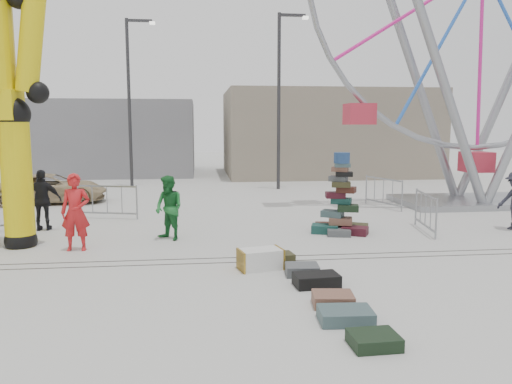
{
  "coord_description": "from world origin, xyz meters",
  "views": [
    {
      "loc": [
        -0.72,
        -9.99,
        2.99
      ],
      "look_at": [
        0.75,
        2.65,
        1.27
      ],
      "focal_mm": 35.0,
      "sensor_mm": 36.0,
      "label": 1
    }
  ],
  "objects": [
    {
      "name": "ground",
      "position": [
        0.0,
        0.0,
        0.0
      ],
      "size": [
        90.0,
        90.0,
        0.0
      ],
      "primitive_type": "plane",
      "color": "#9E9E99",
      "rests_on": "ground"
    },
    {
      "name": "track_line_near",
      "position": [
        0.0,
        0.6,
        0.0
      ],
      "size": [
        40.0,
        0.04,
        0.01
      ],
      "primitive_type": "cube",
      "color": "#47443F",
      "rests_on": "ground"
    },
    {
      "name": "track_line_far",
      "position": [
        0.0,
        1.0,
        0.0
      ],
      "size": [
        40.0,
        0.04,
        0.01
      ],
      "primitive_type": "cube",
      "color": "#47443F",
      "rests_on": "ground"
    },
    {
      "name": "building_right",
      "position": [
        7.0,
        20.0,
        2.5
      ],
      "size": [
        12.0,
        8.0,
        5.0
      ],
      "primitive_type": "cube",
      "color": "gray",
      "rests_on": "ground"
    },
    {
      "name": "building_left",
      "position": [
        -6.0,
        22.0,
        2.2
      ],
      "size": [
        10.0,
        8.0,
        4.4
      ],
      "primitive_type": "cube",
      "color": "gray",
      "rests_on": "ground"
    },
    {
      "name": "lamp_post_right",
      "position": [
        3.09,
        13.0,
        4.48
      ],
      "size": [
        1.41,
        0.25,
        8.0
      ],
      "color": "#2D2D30",
      "rests_on": "ground"
    },
    {
      "name": "lamp_post_left",
      "position": [
        -3.91,
        15.0,
        4.48
      ],
      "size": [
        1.41,
        0.25,
        8.0
      ],
      "color": "#2D2D30",
      "rests_on": "ground"
    },
    {
      "name": "suitcase_tower",
      "position": [
        3.2,
        3.34,
        0.63
      ],
      "size": [
        1.75,
        1.44,
        2.24
      ],
      "rotation": [
        0.0,
        0.0,
        -0.37
      ],
      "color": "#16443E",
      "rests_on": "ground"
    },
    {
      "name": "steamer_trunk",
      "position": [
        0.54,
        0.05,
        0.21
      ],
      "size": [
        0.99,
        0.7,
        0.42
      ],
      "primitive_type": "cube",
      "rotation": [
        0.0,
        0.0,
        0.22
      ],
      "color": "silver",
      "rests_on": "ground"
    },
    {
      "name": "row_case_0",
      "position": [
        0.92,
        0.47,
        0.1
      ],
      "size": [
        0.85,
        0.58,
        0.21
      ],
      "primitive_type": "cube",
      "rotation": [
        0.0,
        0.0,
        0.15
      ],
      "color": "#36341B",
      "rests_on": "ground"
    },
    {
      "name": "row_case_1",
      "position": [
        1.32,
        -0.46,
        0.11
      ],
      "size": [
        0.7,
        0.59,
        0.21
      ],
      "primitive_type": "cube",
      "rotation": [
        0.0,
        0.0,
        -0.09
      ],
      "color": "#4F5356",
      "rests_on": "ground"
    },
    {
      "name": "row_case_2",
      "position": [
        1.44,
        -1.18,
        0.12
      ],
      "size": [
        0.87,
        0.58,
        0.24
      ],
      "primitive_type": "cube",
      "rotation": [
        0.0,
        0.0,
        0.08
      ],
      "color": "black",
      "rests_on": "ground"
    },
    {
      "name": "row_case_3",
      "position": [
        1.48,
        -2.21,
        0.11
      ],
      "size": [
        0.73,
        0.61,
        0.21
      ],
      "primitive_type": "cube",
      "rotation": [
        0.0,
        0.0,
        -0.12
      ],
      "color": "brown",
      "rests_on": "ground"
    },
    {
      "name": "row_case_4",
      "position": [
        1.48,
        -2.91,
        0.1
      ],
      "size": [
        0.85,
        0.62,
        0.21
      ],
      "primitive_type": "cube",
      "rotation": [
        0.0,
        0.0,
        -0.06
      ],
      "color": "#3F585B",
      "rests_on": "ground"
    },
    {
      "name": "row_case_5",
      "position": [
        1.61,
        -3.79,
        0.09
      ],
      "size": [
        0.67,
        0.56,
        0.19
      ],
      "primitive_type": "cube",
      "rotation": [
        0.0,
        0.0,
        0.04
      ],
      "color": "black",
      "rests_on": "ground"
    },
    {
      "name": "barricade_dummy_c",
      "position": [
        -3.65,
        6.23,
        0.55
      ],
      "size": [
        1.96,
        0.62,
        1.1
      ],
      "primitive_type": null,
      "rotation": [
        0.0,
        0.0,
        -0.26
      ],
      "color": "gray",
      "rests_on": "ground"
    },
    {
      "name": "barricade_wheel_front",
      "position": [
        5.62,
        3.19,
        0.55
      ],
      "size": [
        0.43,
        1.99,
        1.1
      ],
      "primitive_type": null,
      "rotation": [
        0.0,
        0.0,
        1.4
      ],
      "color": "gray",
      "rests_on": "ground"
    },
    {
      "name": "barricade_wheel_back",
      "position": [
        5.95,
        7.32,
        0.55
      ],
      "size": [
        0.72,
        1.93,
        1.1
      ],
      "primitive_type": null,
      "rotation": [
        0.0,
        0.0,
        -1.25
      ],
      "color": "gray",
      "rests_on": "ground"
    },
    {
      "name": "pedestrian_red",
      "position": [
        -3.64,
        2.12,
        0.93
      ],
      "size": [
        0.68,
        0.45,
        1.86
      ],
      "primitive_type": "imported",
      "rotation": [
        0.0,
        0.0,
        0.01
      ],
      "color": "red",
      "rests_on": "ground"
    },
    {
      "name": "pedestrian_green",
      "position": [
        -1.5,
        3.0,
        0.84
      ],
      "size": [
        1.03,
        1.03,
        1.69
      ],
      "primitive_type": "imported",
      "rotation": [
        0.0,
        0.0,
        -0.79
      ],
      "color": "#196629",
      "rests_on": "ground"
    },
    {
      "name": "pedestrian_black",
      "position": [
        -5.13,
        4.61,
        0.87
      ],
      "size": [
        1.03,
        0.45,
        1.74
      ],
      "primitive_type": "imported",
      "rotation": [
        0.0,
        0.0,
        3.17
      ],
      "color": "black",
      "rests_on": "ground"
    },
    {
      "name": "parked_suv",
      "position": [
        -6.36,
        9.82,
        0.57
      ],
      "size": [
        4.24,
        2.28,
        1.13
      ],
      "primitive_type": "imported",
      "rotation": [
        0.0,
        0.0,
        1.67
      ],
      "color": "tan",
      "rests_on": "ground"
    }
  ]
}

